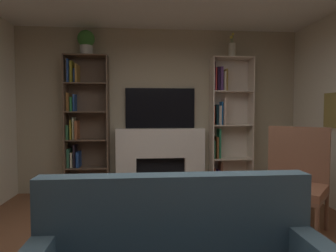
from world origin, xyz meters
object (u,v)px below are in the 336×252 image
bookshelf_right (226,124)px  coffee_table (169,241)px  fireplace (161,159)px  armchair (293,179)px  potted_plant (86,42)px  tv (160,108)px  vase_with_flowers (232,50)px  bookshelf_left (83,125)px

bookshelf_right → coffee_table: bookshelf_right is taller
fireplace → bookshelf_right: bearing=0.2°
bookshelf_right → armchair: bookshelf_right is taller
potted_plant → tv: bearing=5.8°
potted_plant → vase_with_flowers: bearing=0.0°
bookshelf_left → potted_plant: (0.08, -0.04, 1.34)m
armchair → fireplace: bearing=130.1°
vase_with_flowers → armchair: (0.24, -1.66, -1.80)m
coffee_table → tv: bearing=88.1°
fireplace → armchair: armchair is taller
vase_with_flowers → armchair: 2.46m
fireplace → tv: bearing=90.0°
fireplace → bookshelf_left: bearing=-179.8°
potted_plant → vase_with_flowers: 2.38m
armchair → coffee_table: 1.83m
bookshelf_right → armchair: size_ratio=1.91×
vase_with_flowers → tv: bearing=174.3°
bookshelf_left → bookshelf_right: size_ratio=1.00×
fireplace → bookshelf_left: size_ratio=0.70×
bookshelf_right → fireplace: bearing=-179.8°
fireplace → coffee_table: 2.69m
bookshelf_left → bookshelf_right: (2.37, 0.01, 0.00)m
bookshelf_left → potted_plant: 1.34m
bookshelf_right → potted_plant: size_ratio=5.65×
fireplace → bookshelf_left: (-1.27, -0.00, 0.57)m
fireplace → bookshelf_right: size_ratio=0.70×
fireplace → tv: (0.00, 0.08, 0.85)m
potted_plant → armchair: (2.62, -1.66, -1.89)m
tv → bookshelf_right: bearing=-3.9°
potted_plant → vase_with_flowers: size_ratio=0.97×
vase_with_flowers → fireplace: bearing=178.1°
bookshelf_left → coffee_table: bearing=-66.3°
bookshelf_left → coffee_table: bookshelf_left is taller
vase_with_flowers → potted_plant: bearing=-180.0°
bookshelf_right → vase_with_flowers: size_ratio=5.47×
armchair → coffee_table: bearing=-147.0°
potted_plant → bookshelf_right: bearing=1.1°
bookshelf_right → vase_with_flowers: 1.25m
tv → vase_with_flowers: bearing=-5.7°
potted_plant → vase_with_flowers: vase_with_flowers is taller
armchair → potted_plant: bearing=147.7°
fireplace → potted_plant: potted_plant is taller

